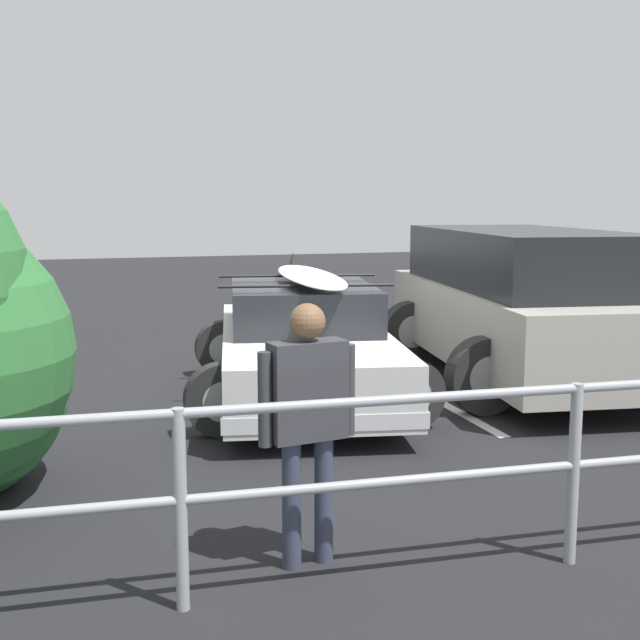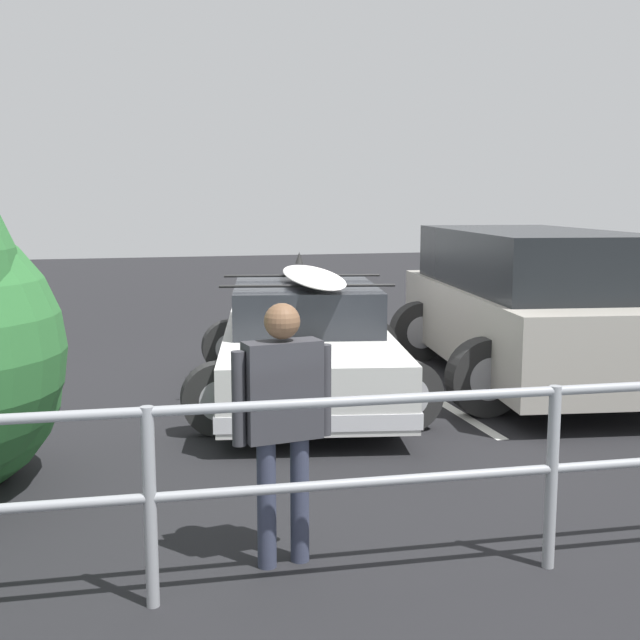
% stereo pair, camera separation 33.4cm
% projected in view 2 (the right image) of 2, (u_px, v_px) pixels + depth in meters
% --- Properties ---
extents(ground_plane, '(44.00, 44.00, 0.02)m').
position_uv_depth(ground_plane, '(316.00, 396.00, 8.84)').
color(ground_plane, black).
rests_on(ground_plane, ground).
extents(parking_stripe, '(0.12, 3.86, 0.00)m').
position_uv_depth(parking_stripe, '(422.00, 391.00, 9.05)').
color(parking_stripe, silver).
rests_on(parking_stripe, ground).
extents(sedan_car, '(2.87, 4.42, 1.52)m').
position_uv_depth(sedan_car, '(306.00, 343.00, 8.66)').
color(sedan_car, silver).
rests_on(sedan_car, ground).
extents(suv_car, '(3.08, 5.00, 1.79)m').
position_uv_depth(suv_car, '(527.00, 304.00, 9.39)').
color(suv_car, '#9E998E').
rests_on(suv_car, ground).
extents(person_bystander, '(0.60, 0.24, 1.56)m').
position_uv_depth(person_bystander, '(283.00, 410.00, 4.63)').
color(person_bystander, '#33384C').
rests_on(person_bystander, ground).
extents(railing_fence, '(9.17, 0.59, 1.09)m').
position_uv_depth(railing_fence, '(553.00, 445.00, 4.61)').
color(railing_fence, gray).
rests_on(railing_fence, ground).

